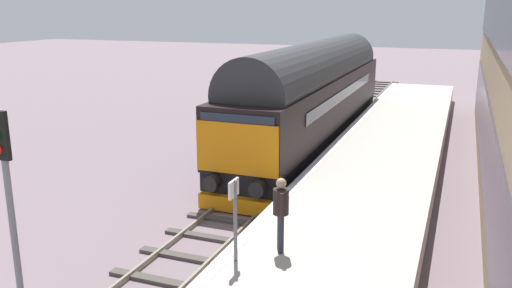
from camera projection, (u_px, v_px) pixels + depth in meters
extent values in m
plane|color=slate|center=(258.00, 194.00, 18.00)|extent=(140.00, 140.00, 0.00)
cube|color=gray|center=(238.00, 190.00, 18.23)|extent=(0.07, 60.00, 0.15)
cube|color=gray|center=(278.00, 195.00, 17.73)|extent=(0.07, 60.00, 0.15)
cube|color=#48433E|center=(158.00, 281.00, 12.23)|extent=(2.50, 0.26, 0.09)
cube|color=#48433E|center=(185.00, 257.00, 13.38)|extent=(2.50, 0.26, 0.09)
cube|color=#48433E|center=(207.00, 237.00, 14.53)|extent=(2.50, 0.26, 0.09)
cube|color=#48433E|center=(226.00, 220.00, 15.68)|extent=(2.50, 0.26, 0.09)
cube|color=#48433E|center=(243.00, 206.00, 16.84)|extent=(2.50, 0.26, 0.09)
cube|color=#48433E|center=(258.00, 193.00, 17.99)|extent=(2.50, 0.26, 0.09)
cube|color=#48433E|center=(270.00, 182.00, 19.14)|extent=(2.50, 0.26, 0.09)
cube|color=#48433E|center=(282.00, 172.00, 20.30)|extent=(2.50, 0.26, 0.09)
cube|color=#48433E|center=(292.00, 163.00, 21.45)|extent=(2.50, 0.26, 0.09)
cube|color=#48433E|center=(301.00, 155.00, 22.60)|extent=(2.50, 0.26, 0.09)
cube|color=#48433E|center=(309.00, 148.00, 23.75)|extent=(2.50, 0.26, 0.09)
cube|color=#48433E|center=(316.00, 141.00, 24.91)|extent=(2.50, 0.26, 0.09)
cube|color=#48433E|center=(323.00, 135.00, 26.06)|extent=(2.50, 0.26, 0.09)
cube|color=#48433E|center=(329.00, 130.00, 27.21)|extent=(2.50, 0.26, 0.09)
cube|color=#48433E|center=(335.00, 125.00, 28.36)|extent=(2.50, 0.26, 0.09)
cube|color=#48433E|center=(340.00, 120.00, 29.52)|extent=(2.50, 0.26, 0.09)
cube|color=#48433E|center=(345.00, 116.00, 30.67)|extent=(2.50, 0.26, 0.09)
cube|color=#48433E|center=(349.00, 112.00, 31.82)|extent=(2.50, 0.26, 0.09)
cube|color=#48433E|center=(354.00, 108.00, 32.98)|extent=(2.50, 0.26, 0.09)
cube|color=#48433E|center=(358.00, 105.00, 34.13)|extent=(2.50, 0.26, 0.09)
cube|color=#48433E|center=(361.00, 102.00, 35.28)|extent=(2.50, 0.26, 0.09)
cube|color=#48433E|center=(365.00, 99.00, 36.43)|extent=(2.50, 0.26, 0.09)
cube|color=#48433E|center=(368.00, 96.00, 37.59)|extent=(2.50, 0.26, 0.09)
cube|color=#48433E|center=(371.00, 93.00, 38.74)|extent=(2.50, 0.26, 0.09)
cube|color=#48433E|center=(374.00, 91.00, 39.89)|extent=(2.50, 0.26, 0.09)
cube|color=#48433E|center=(376.00, 89.00, 41.04)|extent=(2.50, 0.26, 0.09)
cube|color=#48433E|center=(379.00, 86.00, 42.20)|extent=(2.50, 0.26, 0.09)
cube|color=#48433E|center=(381.00, 84.00, 43.35)|extent=(2.50, 0.26, 0.09)
cube|color=#48433E|center=(384.00, 82.00, 44.50)|extent=(2.50, 0.26, 0.09)
cube|color=#B9ADA2|center=(365.00, 193.00, 16.62)|extent=(4.00, 44.00, 1.00)
cube|color=silver|center=(308.00, 171.00, 17.14)|extent=(0.30, 44.00, 0.01)
cube|color=#352F3E|center=(490.00, 179.00, 12.80)|extent=(0.06, 38.91, 2.17)
cube|color=#352F3E|center=(510.00, 12.00, 11.83)|extent=(0.06, 38.91, 2.17)
cube|color=black|center=(313.00, 128.00, 24.12)|extent=(2.56, 17.41, 0.60)
cube|color=black|center=(314.00, 99.00, 23.78)|extent=(2.70, 17.41, 2.10)
cylinder|color=#2F3032|center=(315.00, 71.00, 23.48)|extent=(2.56, 16.02, 2.57)
cube|color=orange|center=(237.00, 149.00, 15.92)|extent=(2.65, 0.08, 1.58)
cube|color=#232D3D|center=(237.00, 125.00, 15.76)|extent=(2.38, 0.04, 0.64)
cube|color=#232D3D|center=(344.00, 94.00, 23.23)|extent=(0.04, 12.19, 0.44)
cylinder|color=black|center=(212.00, 183.00, 16.27)|extent=(0.48, 0.35, 0.48)
cylinder|color=black|center=(258.00, 189.00, 15.74)|extent=(0.48, 0.35, 0.48)
cube|color=orange|center=(236.00, 204.00, 16.30)|extent=(2.43, 0.36, 0.47)
cylinder|color=black|center=(255.00, 181.00, 17.70)|extent=(1.64, 1.04, 1.04)
cylinder|color=black|center=(267.00, 172.00, 18.69)|extent=(1.64, 1.04, 1.04)
cylinder|color=black|center=(277.00, 164.00, 19.68)|extent=(1.64, 1.04, 1.04)
cylinder|color=black|center=(337.00, 114.00, 28.70)|extent=(1.64, 1.04, 1.04)
cylinder|color=black|center=(342.00, 111.00, 29.70)|extent=(1.64, 1.04, 1.04)
cylinder|color=black|center=(346.00, 107.00, 30.69)|extent=(1.64, 1.04, 1.04)
cylinder|color=gray|center=(11.00, 211.00, 10.87)|extent=(0.14, 0.14, 4.19)
cylinder|color=slate|center=(235.00, 221.00, 10.91)|extent=(0.08, 0.08, 1.75)
cube|color=white|center=(234.00, 189.00, 10.75)|extent=(0.05, 0.44, 0.36)
cube|color=black|center=(232.00, 188.00, 10.76)|extent=(0.01, 0.20, 0.24)
cylinder|color=#282B3B|center=(281.00, 234.00, 11.38)|extent=(0.13, 0.13, 0.84)
cylinder|color=#282B3B|center=(280.00, 230.00, 11.58)|extent=(0.13, 0.13, 0.84)
cylinder|color=#2B201F|center=(281.00, 202.00, 11.30)|extent=(0.45, 0.45, 0.56)
sphere|color=tan|center=(281.00, 183.00, 11.20)|extent=(0.22, 0.22, 0.22)
cylinder|color=#2B201F|center=(282.00, 205.00, 11.10)|extent=(0.09, 0.09, 0.52)
cylinder|color=#2B201F|center=(280.00, 198.00, 11.51)|extent=(0.09, 0.09, 0.52)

